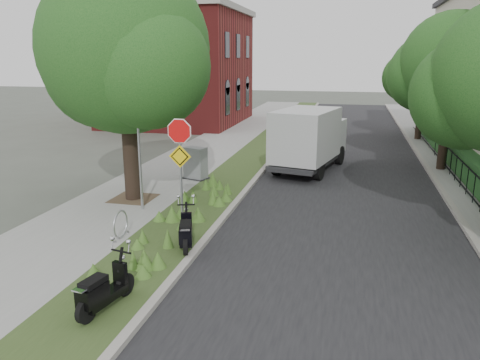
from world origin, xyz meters
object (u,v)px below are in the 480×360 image
object	(u,v)px
utility_cabinet	(196,164)
scooter_near	(100,295)
box_truck	(309,137)
scooter_far	(186,235)
sign_assembly	(180,151)

from	to	relation	value
utility_cabinet	scooter_near	bearing A→B (deg)	-81.37
box_truck	utility_cabinet	world-z (taller)	box_truck
scooter_near	scooter_far	xyz separation A→B (m)	(0.52, 3.28, -0.01)
sign_assembly	scooter_far	xyz separation A→B (m)	(0.65, -1.48, -1.85)
box_truck	scooter_far	bearing A→B (deg)	-102.44
scooter_far	box_truck	world-z (taller)	box_truck
utility_cabinet	sign_assembly	bearing A→B (deg)	-75.27
scooter_near	utility_cabinet	bearing A→B (deg)	98.63
scooter_near	scooter_far	size ratio (longest dim) A/B	1.05
box_truck	sign_assembly	bearing A→B (deg)	-108.74
sign_assembly	scooter_far	distance (m)	2.45
box_truck	utility_cabinet	size ratio (longest dim) A/B	4.30
scooter_near	scooter_far	bearing A→B (deg)	80.98
sign_assembly	scooter_near	bearing A→B (deg)	-88.44
sign_assembly	utility_cabinet	size ratio (longest dim) A/B	2.56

